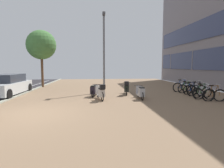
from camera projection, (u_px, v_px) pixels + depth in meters
ground at (67, 114)px, 7.54m from camera, size 21.00×40.00×0.13m
bicycle_rack_00 at (214, 95)px, 10.12m from camera, size 1.33×0.48×0.98m
bicycle_rack_01 at (204, 94)px, 10.71m from camera, size 1.30×0.48×0.93m
bicycle_rack_02 at (202, 92)px, 11.35m from camera, size 1.30×0.48×0.95m
bicycle_rack_03 at (197, 90)px, 11.97m from camera, size 1.45×0.48×1.03m
bicycle_rack_04 at (191, 90)px, 12.58m from camera, size 1.30×0.48×0.93m
bicycle_rack_05 at (186, 89)px, 13.20m from camera, size 1.25×0.48×0.93m
bicycle_rack_06 at (182, 87)px, 13.81m from camera, size 1.42×0.48×1.02m
scooter_near at (141, 92)px, 10.80m from camera, size 0.52×1.69×0.77m
scooter_mid at (94, 90)px, 11.83m from camera, size 0.67×1.78×0.74m
scooter_far at (101, 92)px, 10.58m from camera, size 0.64×1.81×0.96m
scooter_extra at (127, 88)px, 12.52m from camera, size 0.65×1.76×0.97m
parked_car_near at (7, 85)px, 12.24m from camera, size 1.96×4.47×1.40m
lamp_post at (104, 49)px, 13.26m from camera, size 0.20×0.52×5.74m
street_tree at (41, 45)px, 16.73m from camera, size 2.66×2.66×5.20m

